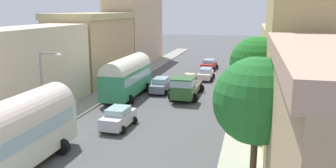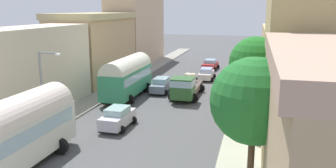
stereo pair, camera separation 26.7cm
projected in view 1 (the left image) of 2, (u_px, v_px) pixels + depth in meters
ground_plane at (185, 84)px, 40.56m from camera, size 154.00×154.00×0.00m
sidewalk_left at (127, 81)px, 42.24m from camera, size 2.50×70.00×0.14m
sidewalk_right at (247, 87)px, 38.84m from camera, size 2.50×70.00×0.14m
building_left_1 at (26, 72)px, 28.39m from camera, size 4.23×14.60×7.33m
building_left_2 at (94, 47)px, 42.16m from camera, size 6.49×13.22×8.27m
building_left_3 at (135, 24)px, 55.22m from camera, size 5.02×14.99×12.82m
building_right_1 at (301, 55)px, 22.69m from camera, size 4.92×11.07×11.61m
building_right_2 at (291, 61)px, 35.00m from camera, size 5.99×13.63×7.04m
parked_bus_0 at (8, 135)px, 18.01m from camera, size 3.37×10.00×4.16m
parked_bus_1 at (127, 75)px, 34.17m from camera, size 3.31×8.50×4.11m
cargo_truck_0 at (186, 86)px, 33.92m from camera, size 2.97×7.15×2.41m
car_0 at (205, 74)px, 43.13m from camera, size 2.18×3.97×1.48m
car_1 at (209, 64)px, 50.33m from camera, size 2.51×4.22×1.49m
car_2 at (118, 118)px, 25.67m from camera, size 2.27×3.65×1.59m
car_3 at (161, 85)px, 36.61m from camera, size 2.18×3.95×1.59m
pedestrian_0 at (245, 92)px, 32.53m from camera, size 0.47×0.47×1.80m
pedestrian_1 at (246, 78)px, 39.38m from camera, size 0.45×0.45×1.77m
streetlamp_near at (45, 85)px, 23.73m from camera, size 1.73×0.28×5.98m
roadside_tree_0 at (257, 101)px, 16.03m from camera, size 4.17×4.17×6.68m
roadside_tree_1 at (256, 63)px, 24.32m from camera, size 3.80×3.80×6.93m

